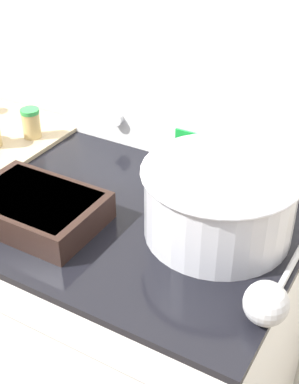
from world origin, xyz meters
TOP-DOWN VIEW (x-y plane):
  - kitchen_wall at (0.00, 0.69)m, footprint 8.00×0.05m
  - stove_range at (0.00, 0.33)m, footprint 0.79×0.69m
  - control_panel at (0.00, 0.63)m, footprint 0.79×0.07m
  - mixing_bowl at (0.19, 0.36)m, footprint 0.35×0.35m
  - casserole_dish at (-0.19, 0.19)m, footprint 0.31×0.21m
  - ladle at (0.38, 0.16)m, footprint 0.09×0.30m
  - spice_jar_green_cap at (-0.47, 0.50)m, footprint 0.06×0.06m

SIDE VIEW (x-z plane):
  - stove_range at x=0.00m, z-range 0.00..0.95m
  - casserole_dish at x=-0.19m, z-range 0.96..1.02m
  - ladle at x=0.38m, z-range 0.95..1.03m
  - spice_jar_green_cap at x=-0.47m, z-range 0.96..1.05m
  - control_panel at x=0.00m, z-range 0.95..1.10m
  - mixing_bowl at x=0.19m, z-range 0.96..1.13m
  - kitchen_wall at x=0.00m, z-range 0.00..2.50m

